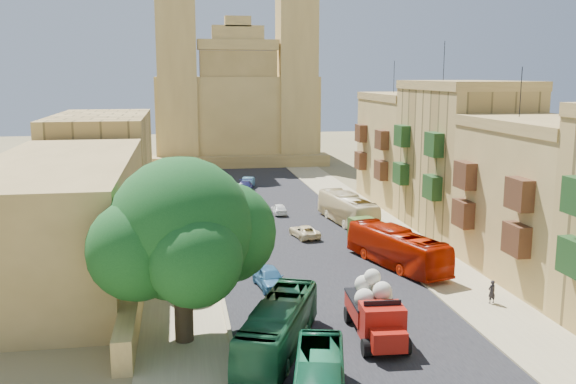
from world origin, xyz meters
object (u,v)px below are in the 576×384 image
object	(u,v)px
red_truck	(376,310)
bus_cream_east	(347,209)
pedestrian_a	(492,292)
bus_red_east	(397,248)
car_blue_a	(270,277)
pedestrian_c	(417,249)
bus_green_north	(278,327)
car_white_b	(279,209)
olive_pickup	(371,234)
street_tree_a	(174,249)
street_tree_b	(175,209)
car_white_a	(258,209)
car_cream	(304,231)
street_tree_c	(175,183)
street_tree_d	(176,171)
car_dkblue	(245,187)
ficus_tree	(183,234)
car_blue_b	(248,183)

from	to	relation	value
red_truck	bus_cream_east	world-z (taller)	red_truck
red_truck	pedestrian_a	distance (m)	9.79
bus_red_east	car_blue_a	world-z (taller)	bus_red_east
bus_cream_east	pedestrian_c	world-z (taller)	bus_cream_east
pedestrian_c	bus_green_north	bearing A→B (deg)	-23.66
car_white_b	pedestrian_a	xyz separation A→B (m)	(9.23, -28.41, 0.20)
olive_pickup	bus_red_east	world-z (taller)	bus_red_east
bus_red_east	car_white_b	bearing A→B (deg)	-90.00
street_tree_a	olive_pickup	bearing A→B (deg)	30.42
street_tree_b	car_white_a	size ratio (longest dim) A/B	1.21
street_tree_b	pedestrian_c	size ratio (longest dim) A/B	2.61
car_blue_a	car_cream	world-z (taller)	car_blue_a
car_white_a	car_white_b	world-z (taller)	car_white_a
pedestrian_c	street_tree_b	bearing A→B (deg)	-93.94
car_white_a	pedestrian_c	bearing A→B (deg)	-74.21
street_tree_b	car_white_a	world-z (taller)	street_tree_b
car_white_a	car_white_b	xyz separation A→B (m)	(2.27, 0.19, -0.09)
car_white_a	pedestrian_a	bearing A→B (deg)	-81.22
street_tree_a	car_blue_a	size ratio (longest dim) A/B	1.08
red_truck	bus_cream_east	size ratio (longest dim) A/B	0.62
bus_red_east	bus_cream_east	distance (m)	14.50
street_tree_b	street_tree_c	distance (m)	12.00
street_tree_b	pedestrian_c	world-z (taller)	street_tree_b
car_cream	street_tree_a	bearing A→B (deg)	37.89
car_cream	pedestrian_c	size ratio (longest dim) A/B	2.14
olive_pickup	bus_green_north	distance (m)	22.85
street_tree_d	car_dkblue	bearing A→B (deg)	-1.31
red_truck	street_tree_c	bearing A→B (deg)	108.09
bus_red_east	car_dkblue	size ratio (longest dim) A/B	2.18
bus_green_north	bus_red_east	world-z (taller)	bus_red_east
street_tree_c	bus_green_north	distance (m)	34.78
ficus_tree	red_truck	bearing A→B (deg)	-7.71
bus_green_north	car_white_b	bearing A→B (deg)	103.85
olive_pickup	pedestrian_c	bearing A→B (deg)	-67.88
car_cream	car_white_b	xyz separation A→B (m)	(-0.72, 9.93, 0.02)
ficus_tree	car_cream	world-z (taller)	ficus_tree
bus_green_north	pedestrian_c	size ratio (longest dim) A/B	5.31
pedestrian_a	street_tree_b	bearing A→B (deg)	-56.38
street_tree_a	street_tree_d	world-z (taller)	street_tree_a
pedestrian_a	bus_green_north	bearing A→B (deg)	3.59
red_truck	car_dkblue	bearing A→B (deg)	93.28
bus_cream_east	car_dkblue	size ratio (longest dim) A/B	2.17
street_tree_c	car_blue_b	world-z (taller)	street_tree_c
car_white_a	car_blue_b	bearing A→B (deg)	73.90
street_tree_b	pedestrian_a	size ratio (longest dim) A/B	3.16
bus_red_east	pedestrian_a	distance (m)	9.22
bus_red_east	car_blue_b	xyz separation A→B (m)	(-7.40, 36.32, -0.79)
car_cream	car_dkblue	world-z (taller)	car_dkblue
car_blue_a	bus_cream_east	bearing A→B (deg)	51.80
car_white_a	car_dkblue	size ratio (longest dim) A/B	0.84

